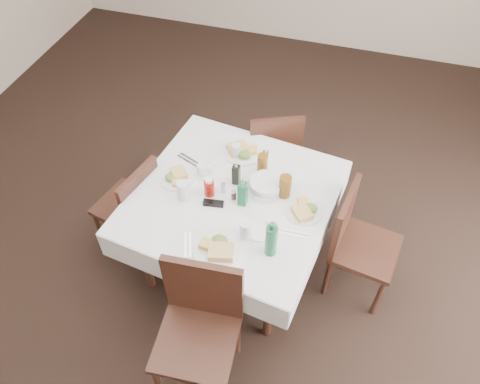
{
  "coord_description": "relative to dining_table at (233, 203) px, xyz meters",
  "views": [
    {
      "loc": [
        0.8,
        -1.92,
        3.14
      ],
      "look_at": [
        0.19,
        0.09,
        0.8
      ],
      "focal_mm": 35.0,
      "sensor_mm": 36.0,
      "label": 1
    }
  ],
  "objects": [
    {
      "name": "water_s",
      "position": [
        0.18,
        -0.31,
        0.15
      ],
      "size": [
        0.07,
        0.07,
        0.13
      ],
      "color": "silver",
      "rests_on": "dining_table"
    },
    {
      "name": "side_plate_a",
      "position": [
        -0.2,
        0.29,
        0.09
      ],
      "size": [
        0.15,
        0.15,
        0.01
      ],
      "color": "white",
      "rests_on": "dining_table"
    },
    {
      "name": "sugar_caddy",
      "position": [
        0.31,
        -0.16,
        0.1
      ],
      "size": [
        0.09,
        0.06,
        0.04
      ],
      "color": "white",
      "rests_on": "dining_table"
    },
    {
      "name": "oil_cruet_green",
      "position": [
        0.09,
        -0.05,
        0.18
      ],
      "size": [
        0.06,
        0.06,
        0.24
      ],
      "color": "#175F38",
      "rests_on": "dining_table"
    },
    {
      "name": "water_e",
      "position": [
        0.34,
        0.19,
        0.14
      ],
      "size": [
        0.06,
        0.06,
        0.11
      ],
      "color": "silver",
      "rests_on": "dining_table"
    },
    {
      "name": "water_w",
      "position": [
        -0.31,
        -0.12,
        0.15
      ],
      "size": [
        0.08,
        0.08,
        0.14
      ],
      "color": "silver",
      "rests_on": "dining_table"
    },
    {
      "name": "chair_west",
      "position": [
        -0.76,
        -0.06,
        -0.19
      ],
      "size": [
        0.49,
        0.49,
        0.86
      ],
      "color": "#321A10",
      "rests_on": "ground"
    },
    {
      "name": "green_bottle",
      "position": [
        0.36,
        -0.38,
        0.21
      ],
      "size": [
        0.07,
        0.07,
        0.28
      ],
      "color": "#175F38",
      "rests_on": "dining_table"
    },
    {
      "name": "iced_tea_b",
      "position": [
        0.33,
        0.1,
        0.17
      ],
      "size": [
        0.08,
        0.08,
        0.17
      ],
      "color": "brown",
      "rests_on": "dining_table"
    },
    {
      "name": "coffee_mug",
      "position": [
        -0.26,
        0.13,
        0.12
      ],
      "size": [
        0.13,
        0.12,
        0.09
      ],
      "color": "white",
      "rests_on": "dining_table"
    },
    {
      "name": "meal_north",
      "position": [
        -0.05,
        0.41,
        0.1
      ],
      "size": [
        0.28,
        0.28,
        0.06
      ],
      "color": "white",
      "rests_on": "dining_table"
    },
    {
      "name": "chair_north",
      "position": [
        0.09,
        0.82,
        -0.17
      ],
      "size": [
        0.55,
        0.55,
        0.89
      ],
      "color": "#321A10",
      "rests_on": "ground"
    },
    {
      "name": "side_plate_b",
      "position": [
        0.25,
        -0.25,
        0.09
      ],
      "size": [
        0.17,
        0.17,
        0.01
      ],
      "color": "white",
      "rests_on": "dining_table"
    },
    {
      "name": "chair_south",
      "position": [
        0.06,
        -0.84,
        -0.11
      ],
      "size": [
        0.51,
        0.51,
        1.0
      ],
      "color": "#321A10",
      "rests_on": "ground"
    },
    {
      "name": "cutlery_e",
      "position": [
        0.46,
        -0.2,
        0.09
      ],
      "size": [
        0.2,
        0.06,
        0.01
      ],
      "color": "silver",
      "rests_on": "dining_table"
    },
    {
      "name": "bread_basket",
      "position": [
        0.2,
        0.11,
        0.12
      ],
      "size": [
        0.25,
        0.25,
        0.08
      ],
      "color": "silver",
      "rests_on": "dining_table"
    },
    {
      "name": "cutlery_n",
      "position": [
        0.12,
        0.41,
        0.08
      ],
      "size": [
        0.07,
        0.18,
        0.01
      ],
      "color": "silver",
      "rests_on": "dining_table"
    },
    {
      "name": "ground_plane",
      "position": [
        -0.14,
        -0.08,
        -0.68
      ],
      "size": [
        7.0,
        7.0,
        0.0
      ],
      "primitive_type": "plane",
      "color": "black"
    },
    {
      "name": "pepper_shaker",
      "position": [
        0.02,
        -0.03,
        0.12
      ],
      "size": [
        0.03,
        0.03,
        0.08
      ],
      "color": "#403125",
      "rests_on": "dining_table"
    },
    {
      "name": "meal_west",
      "position": [
        -0.42,
        0.03,
        0.1
      ],
      "size": [
        0.23,
        0.23,
        0.05
      ],
      "color": "white",
      "rests_on": "dining_table"
    },
    {
      "name": "room_shell",
      "position": [
        -0.14,
        -0.08,
        1.03
      ],
      "size": [
        6.04,
        7.04,
        2.8
      ],
      "color": "beige",
      "rests_on": "ground"
    },
    {
      "name": "sunglasses",
      "position": [
        -0.1,
        -0.12,
        0.1
      ],
      "size": [
        0.14,
        0.06,
        0.03
      ],
      "color": "black",
      "rests_on": "dining_table"
    },
    {
      "name": "meal_east",
      "position": [
        0.49,
        -0.01,
        0.1
      ],
      "size": [
        0.25,
        0.25,
        0.05
      ],
      "color": "white",
      "rests_on": "dining_table"
    },
    {
      "name": "chair_east",
      "position": [
        0.87,
        0.07,
        -0.16
      ],
      "size": [
        0.49,
        0.49,
        0.92
      ],
      "color": "#321A10",
      "rests_on": "ground"
    },
    {
      "name": "iced_tea_a",
      "position": [
        0.13,
        0.28,
        0.16
      ],
      "size": [
        0.07,
        0.07,
        0.15
      ],
      "color": "brown",
      "rests_on": "dining_table"
    },
    {
      "name": "oil_cruet_dark",
      "position": [
        -0.01,
        0.12,
        0.17
      ],
      "size": [
        0.05,
        0.05,
        0.2
      ],
      "color": "black",
      "rests_on": "dining_table"
    },
    {
      "name": "salt_shaker",
      "position": [
        -0.07,
        0.01,
        0.12
      ],
      "size": [
        0.03,
        0.03,
        0.08
      ],
      "color": "white",
      "rests_on": "dining_table"
    },
    {
      "name": "dining_table",
      "position": [
        0.0,
        0.0,
        0.0
      ],
      "size": [
        1.48,
        1.48,
        0.76
      ],
      "color": "#321A10",
      "rests_on": "ground"
    },
    {
      "name": "cutlery_s",
      "position": [
        -0.14,
        -0.48,
        0.08
      ],
      "size": [
        0.11,
        0.19,
        0.01
      ],
      "color": "silver",
      "rests_on": "dining_table"
    },
    {
      "name": "water_n",
      "position": [
        -0.09,
        0.37,
        0.14
      ],
      "size": [
        0.06,
        0.06,
        0.12
      ],
      "color": "silver",
      "rests_on": "dining_table"
    },
    {
      "name": "cutlery_w",
      "position": [
        -0.41,
        0.23,
        0.09
      ],
      "size": [
        0.2,
        0.11,
        0.01
      ],
      "color": "silver",
      "rests_on": "dining_table"
    },
    {
      "name": "meal_south",
      "position": [
        0.05,
        -0.46,
        0.11
      ],
      "size": [
        0.29,
        0.29,
        0.06
      ],
      "color": "white",
      "rests_on": "dining_table"
    },
    {
      "name": "ketchup_bottle",
      "position": [
        -0.15,
        -0.04,
        0.15
      ],
      "size": [
        0.07,
        0.07,
        0.15
      ],
      "color": "#A6140D",
      "rests_on": "dining_table"
    }
  ]
}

